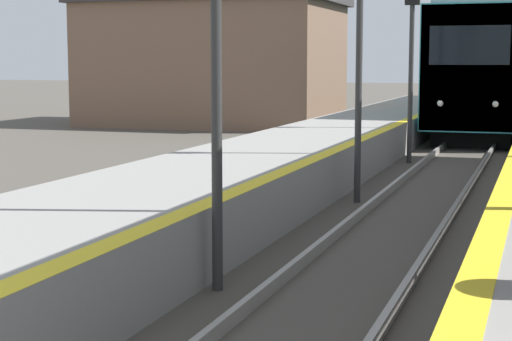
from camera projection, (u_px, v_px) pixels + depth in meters
train at (493, 69)px, 35.00m from camera, size 2.78×23.32×4.46m
signal_mid at (360, 16)px, 15.25m from camera, size 0.36×0.31×4.87m
signal_far at (412, 29)px, 21.35m from camera, size 0.36×0.31×4.87m
station_building at (213, 61)px, 34.71m from camera, size 10.13×6.71×5.13m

